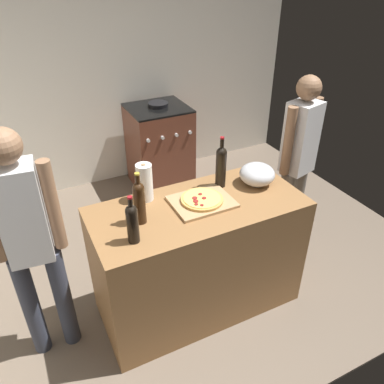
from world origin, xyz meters
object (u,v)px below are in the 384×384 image
at_px(wine_bottle_clear, 221,165).
at_px(paper_towel_roll, 145,182).
at_px(stove, 159,146).
at_px(pizza, 202,199).
at_px(mixing_bowl, 257,174).
at_px(wine_bottle_amber, 132,222).
at_px(wine_bottle_dark, 139,201).
at_px(person_in_stripes, 29,238).
at_px(person_in_red, 298,157).

bearing_deg(wine_bottle_clear, paper_towel_roll, 172.72).
bearing_deg(paper_towel_roll, stove, 65.37).
relative_size(pizza, mixing_bowl, 1.12).
bearing_deg(wine_bottle_amber, wine_bottle_dark, 57.80).
distance_m(paper_towel_roll, wine_bottle_amber, 0.45).
xyz_separation_m(wine_bottle_dark, stove, (0.85, 1.84, -0.59)).
relative_size(paper_towel_roll, wine_bottle_amber, 0.87).
distance_m(pizza, wine_bottle_clear, 0.30).
xyz_separation_m(paper_towel_roll, person_in_stripes, (-0.76, -0.13, -0.10)).
bearing_deg(wine_bottle_dark, wine_bottle_clear, 13.77).
xyz_separation_m(mixing_bowl, wine_bottle_amber, (-1.00, -0.22, 0.06)).
distance_m(mixing_bowl, paper_towel_roll, 0.80).
bearing_deg(mixing_bowl, pizza, -174.12).
relative_size(wine_bottle_dark, person_in_stripes, 0.21).
height_order(paper_towel_roll, person_in_stripes, person_in_stripes).
distance_m(mixing_bowl, stove, 1.84).
relative_size(wine_bottle_clear, stove, 0.39).
xyz_separation_m(wine_bottle_amber, wine_bottle_dark, (0.10, 0.16, 0.02)).
distance_m(wine_bottle_dark, stove, 2.11).
distance_m(paper_towel_roll, wine_bottle_clear, 0.55).
bearing_deg(wine_bottle_clear, person_in_stripes, -177.22).
bearing_deg(stove, person_in_red, -69.04).
distance_m(mixing_bowl, person_in_stripes, 1.54).
distance_m(pizza, wine_bottle_amber, 0.57).
bearing_deg(person_in_stripes, wine_bottle_clear, 2.78).
xyz_separation_m(wine_bottle_amber, stove, (0.95, 1.99, -0.57)).
bearing_deg(pizza, wine_bottle_dark, -177.73).
bearing_deg(wine_bottle_clear, mixing_bowl, -21.34).
bearing_deg(wine_bottle_dark, pizza, 2.27).
height_order(wine_bottle_amber, wine_bottle_dark, wine_bottle_dark).
bearing_deg(mixing_bowl, stove, 91.56).
xyz_separation_m(mixing_bowl, wine_bottle_dark, (-0.90, -0.07, 0.08)).
distance_m(paper_towel_roll, stove, 1.86).
xyz_separation_m(wine_bottle_dark, person_in_stripes, (-0.64, 0.10, -0.13)).
xyz_separation_m(mixing_bowl, wine_bottle_clear, (-0.24, 0.10, 0.09)).
height_order(pizza, person_in_red, person_in_red).
bearing_deg(mixing_bowl, person_in_stripes, 178.80).
relative_size(pizza, stove, 0.29).
relative_size(wine_bottle_clear, person_in_stripes, 0.23).
bearing_deg(pizza, person_in_stripes, 175.71).
relative_size(stove, person_in_red, 0.62).
relative_size(wine_bottle_amber, person_in_red, 0.19).
height_order(pizza, wine_bottle_clear, wine_bottle_clear).
xyz_separation_m(paper_towel_roll, wine_bottle_amber, (-0.22, -0.39, 0.01)).
bearing_deg(wine_bottle_clear, wine_bottle_dark, -166.23).
distance_m(pizza, person_in_stripes, 1.08).
distance_m(wine_bottle_dark, person_in_stripes, 0.66).
bearing_deg(person_in_stripes, wine_bottle_dark, -8.68).
bearing_deg(person_in_red, mixing_bowl, -159.46).
bearing_deg(paper_towel_roll, person_in_stripes, -170.13).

